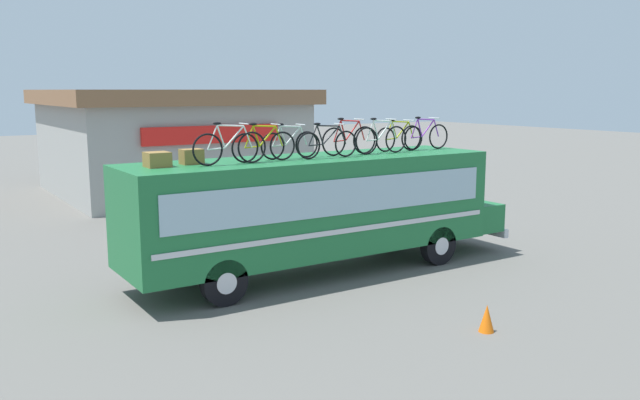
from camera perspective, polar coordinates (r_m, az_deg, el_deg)
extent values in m
plane|color=#605E59|center=(16.84, -0.57, -6.35)|extent=(120.00, 120.00, 0.00)
cube|color=#1E6B38|center=(16.45, -0.58, -0.37)|extent=(9.59, 2.43, 2.35)
cube|color=#1E6B38|center=(19.89, 12.37, -1.16)|extent=(0.98, 2.24, 0.78)
cube|color=#99B7C6|center=(15.38, 1.89, 0.27)|extent=(8.82, 0.04, 0.84)
cube|color=#99B7C6|center=(17.43, -2.76, 1.35)|extent=(8.82, 0.04, 0.84)
cube|color=silver|center=(15.53, 1.88, -2.73)|extent=(9.21, 0.03, 0.12)
cube|color=silver|center=(17.57, -2.74, -1.30)|extent=(9.21, 0.03, 0.12)
cube|color=silver|center=(20.37, 13.41, -2.30)|extent=(0.16, 2.31, 0.24)
cylinder|color=black|center=(17.85, 10.20, -3.87)|extent=(1.04, 0.28, 1.04)
cylinder|color=silver|center=(17.85, 10.20, -3.87)|extent=(0.47, 0.30, 0.47)
cylinder|color=black|center=(19.42, 5.85, -2.68)|extent=(1.04, 0.28, 1.04)
cylinder|color=silver|center=(19.42, 5.85, -2.68)|extent=(0.47, 0.30, 0.47)
cylinder|color=black|center=(14.42, -8.30, -7.04)|extent=(1.04, 0.28, 1.04)
cylinder|color=silver|center=(14.42, -8.30, -7.04)|extent=(0.47, 0.30, 0.47)
cylinder|color=black|center=(16.33, -11.50, -5.17)|extent=(1.04, 0.28, 1.04)
cylinder|color=silver|center=(16.33, -11.50, -5.17)|extent=(0.47, 0.30, 0.47)
cube|color=olive|center=(14.66, -13.91, 3.42)|extent=(0.50, 0.49, 0.32)
cube|color=olive|center=(15.07, -11.07, 3.71)|extent=(0.47, 0.38, 0.34)
torus|color=black|center=(14.59, -9.70, 4.32)|extent=(0.72, 0.04, 0.72)
torus|color=black|center=(15.05, -5.92, 4.56)|extent=(0.72, 0.04, 0.72)
cylinder|color=white|center=(14.70, -8.57, 5.45)|extent=(0.21, 0.04, 0.52)
cylinder|color=white|center=(14.84, -7.43, 5.45)|extent=(0.50, 0.04, 0.50)
cylinder|color=white|center=(14.79, -7.75, 6.40)|extent=(0.65, 0.04, 0.07)
cylinder|color=white|center=(14.67, -8.97, 4.40)|extent=(0.41, 0.03, 0.05)
cylinder|color=white|center=(14.62, -9.30, 5.37)|extent=(0.26, 0.03, 0.54)
cylinder|color=white|center=(14.99, -6.27, 5.47)|extent=(0.22, 0.03, 0.50)
cylinder|color=silver|center=(14.93, -6.62, 6.58)|extent=(0.03, 0.44, 0.03)
ellipsoid|color=black|center=(14.65, -8.91, 6.57)|extent=(0.20, 0.08, 0.06)
torus|color=black|center=(15.13, -6.51, 4.50)|extent=(0.68, 0.04, 0.68)
torus|color=black|center=(15.59, -3.27, 4.70)|extent=(0.68, 0.04, 0.68)
cylinder|color=#B2B20C|center=(15.24, -5.54, 5.53)|extent=(0.19, 0.04, 0.49)
cylinder|color=#B2B20C|center=(15.38, -4.56, 5.52)|extent=(0.46, 0.04, 0.47)
cylinder|color=#B2B20C|center=(15.33, -4.83, 6.39)|extent=(0.59, 0.04, 0.07)
cylinder|color=#B2B20C|center=(15.21, -5.88, 4.58)|extent=(0.38, 0.03, 0.05)
cylinder|color=#B2B20C|center=(15.16, -6.16, 5.46)|extent=(0.24, 0.03, 0.51)
cylinder|color=#B2B20C|center=(15.53, -3.57, 5.53)|extent=(0.21, 0.03, 0.48)
cylinder|color=silver|center=(15.47, -3.86, 6.56)|extent=(0.03, 0.44, 0.03)
ellipsoid|color=black|center=(15.19, -5.82, 6.56)|extent=(0.20, 0.08, 0.06)
torus|color=black|center=(15.74, -4.12, 4.67)|extent=(0.65, 0.04, 0.65)
torus|color=black|center=(16.22, -1.16, 4.84)|extent=(0.65, 0.04, 0.65)
cylinder|color=white|center=(15.86, -3.22, 5.61)|extent=(0.19, 0.04, 0.46)
cylinder|color=white|center=(16.00, -2.33, 5.59)|extent=(0.45, 0.04, 0.45)
cylinder|color=white|center=(15.95, -2.57, 6.39)|extent=(0.57, 0.04, 0.07)
cylinder|color=white|center=(15.82, -3.54, 4.74)|extent=(0.36, 0.03, 0.05)
cylinder|color=white|center=(15.77, -3.79, 5.54)|extent=(0.24, 0.03, 0.48)
cylinder|color=white|center=(16.16, -1.42, 5.60)|extent=(0.20, 0.03, 0.45)
cylinder|color=silver|center=(16.10, -1.69, 6.55)|extent=(0.03, 0.44, 0.03)
ellipsoid|color=black|center=(15.80, -3.47, 6.55)|extent=(0.20, 0.08, 0.06)
torus|color=black|center=(15.78, -0.98, 4.72)|extent=(0.66, 0.04, 0.66)
torus|color=black|center=(16.39, 2.24, 4.89)|extent=(0.66, 0.04, 0.66)
cylinder|color=black|center=(15.94, 0.01, 5.66)|extent=(0.21, 0.04, 0.47)
cylinder|color=black|center=(16.12, 0.98, 5.64)|extent=(0.50, 0.04, 0.45)
cylinder|color=black|center=(16.06, 0.73, 6.44)|extent=(0.65, 0.04, 0.07)
cylinder|color=black|center=(15.89, -0.35, 4.79)|extent=(0.41, 0.03, 0.05)
cylinder|color=black|center=(15.83, -0.62, 5.59)|extent=(0.26, 0.03, 0.49)
cylinder|color=black|center=(16.31, 1.97, 5.65)|extent=(0.23, 0.03, 0.46)
cylinder|color=silver|center=(16.24, 1.69, 6.59)|extent=(0.03, 0.44, 0.03)
ellipsoid|color=black|center=(15.88, -0.25, 6.61)|extent=(0.20, 0.08, 0.06)
torus|color=black|center=(16.63, 1.21, 5.07)|extent=(0.72, 0.04, 0.72)
torus|color=black|center=(17.18, 3.86, 5.20)|extent=(0.72, 0.04, 0.72)
cylinder|color=red|center=(16.77, 2.03, 6.04)|extent=(0.19, 0.04, 0.52)
cylinder|color=red|center=(16.94, 2.83, 6.01)|extent=(0.45, 0.04, 0.50)
cylinder|color=red|center=(16.88, 2.62, 6.86)|extent=(0.58, 0.04, 0.07)
cylinder|color=red|center=(16.73, 1.72, 5.13)|extent=(0.37, 0.03, 0.05)
cylinder|color=red|center=(16.67, 1.51, 5.99)|extent=(0.24, 0.03, 0.54)
cylinder|color=red|center=(17.12, 3.64, 6.01)|extent=(0.20, 0.03, 0.50)
cylinder|color=silver|center=(17.05, 3.41, 6.99)|extent=(0.03, 0.44, 0.03)
ellipsoid|color=black|center=(16.71, 1.81, 7.04)|extent=(0.20, 0.08, 0.06)
torus|color=black|center=(17.02, 4.05, 5.13)|extent=(0.71, 0.04, 0.71)
torus|color=black|center=(17.63, 6.59, 5.24)|extent=(0.71, 0.04, 0.71)
cylinder|color=white|center=(17.18, 4.85, 6.06)|extent=(0.19, 0.04, 0.51)
cylinder|color=white|center=(17.36, 5.61, 6.03)|extent=(0.46, 0.04, 0.49)
cylinder|color=white|center=(17.30, 5.42, 6.84)|extent=(0.59, 0.04, 0.07)
cylinder|color=white|center=(17.13, 4.55, 5.19)|extent=(0.37, 0.03, 0.05)
cylinder|color=white|center=(17.07, 4.35, 6.01)|extent=(0.24, 0.03, 0.53)
cylinder|color=white|center=(17.55, 6.38, 6.02)|extent=(0.21, 0.03, 0.49)
cylinder|color=silver|center=(17.48, 6.18, 6.97)|extent=(0.03, 0.44, 0.03)
ellipsoid|color=black|center=(17.12, 4.65, 7.02)|extent=(0.20, 0.08, 0.06)
torus|color=black|center=(17.82, 5.69, 5.23)|extent=(0.66, 0.04, 0.66)
torus|color=black|center=(18.44, 8.08, 5.32)|extent=(0.66, 0.04, 0.66)
cylinder|color=#B2B20C|center=(17.98, 6.44, 6.05)|extent=(0.19, 0.04, 0.47)
cylinder|color=#B2B20C|center=(18.17, 7.16, 6.02)|extent=(0.46, 0.04, 0.45)
cylinder|color=#B2B20C|center=(18.11, 6.98, 6.74)|extent=(0.59, 0.04, 0.07)
cylinder|color=#B2B20C|center=(17.93, 6.16, 5.28)|extent=(0.37, 0.03, 0.05)
cylinder|color=#B2B20C|center=(17.87, 5.98, 6.00)|extent=(0.24, 0.03, 0.49)
cylinder|color=#B2B20C|center=(18.37, 7.89, 6.01)|extent=(0.21, 0.03, 0.46)
cylinder|color=silver|center=(18.30, 7.69, 6.86)|extent=(0.03, 0.44, 0.03)
ellipsoid|color=black|center=(17.92, 6.26, 6.90)|extent=(0.20, 0.08, 0.06)
torus|color=black|center=(18.27, 7.90, 5.35)|extent=(0.70, 0.04, 0.70)
torus|color=black|center=(18.95, 10.21, 5.43)|extent=(0.70, 0.04, 0.70)
cylinder|color=purple|center=(18.45, 8.63, 6.19)|extent=(0.20, 0.04, 0.50)
cylinder|color=purple|center=(18.66, 9.33, 6.16)|extent=(0.47, 0.04, 0.48)
cylinder|color=purple|center=(18.59, 9.16, 6.90)|extent=(0.61, 0.04, 0.07)
cylinder|color=purple|center=(18.40, 8.35, 5.39)|extent=(0.38, 0.03, 0.05)
cylinder|color=purple|center=(18.33, 8.18, 6.15)|extent=(0.25, 0.03, 0.52)
cylinder|color=purple|center=(18.87, 10.03, 6.14)|extent=(0.21, 0.03, 0.49)
cylinder|color=silver|center=(18.79, 9.85, 7.01)|extent=(0.03, 0.44, 0.03)
ellipsoid|color=black|center=(18.39, 8.47, 7.07)|extent=(0.20, 0.08, 0.06)
cube|color=#9E9E99|center=(31.01, -12.90, 4.44)|extent=(9.61, 9.58, 3.99)
cube|color=brown|center=(30.90, -13.06, 8.70)|extent=(10.38, 10.34, 0.63)
cube|color=red|center=(26.43, -9.25, 5.62)|extent=(5.77, 0.16, 0.70)
cone|color=orange|center=(13.24, 14.23, -9.89)|extent=(0.30, 0.30, 0.54)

